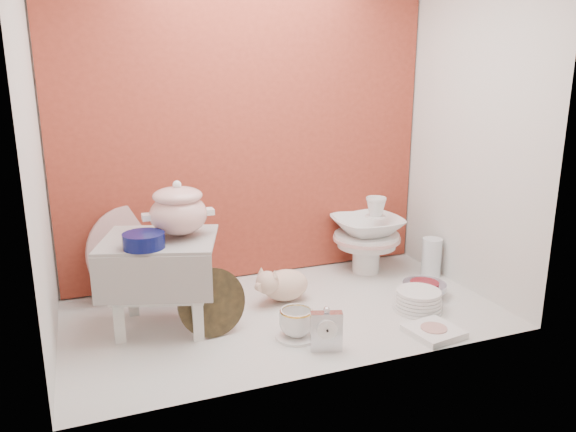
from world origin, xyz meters
name	(u,v)px	position (x,y,z in m)	size (l,w,h in m)	color
ground	(285,313)	(0.00, 0.00, 0.00)	(1.80, 1.80, 0.00)	silver
niche_shell	(269,87)	(0.00, 0.18, 0.93)	(1.86, 1.03, 1.53)	#A23A28
step_stool	(162,283)	(-0.50, 0.06, 0.19)	(0.43, 0.37, 0.37)	silver
soup_tureen	(178,209)	(-0.42, 0.06, 0.48)	(0.26, 0.26, 0.22)	white
cobalt_bowl	(144,241)	(-0.57, -0.04, 0.40)	(0.15, 0.15, 0.06)	#090F4A
floral_platter	(132,252)	(-0.57, 0.44, 0.21)	(0.42, 0.10, 0.41)	silver
blue_white_vase	(164,273)	(-0.45, 0.37, 0.11)	(0.21, 0.21, 0.22)	white
lacquer_tray	(212,303)	(-0.33, -0.08, 0.13)	(0.27, 0.08, 0.27)	black
mantel_clock	(326,329)	(0.03, -0.35, 0.08)	(0.12, 0.04, 0.17)	silver
plush_pig	(285,285)	(0.05, 0.12, 0.08)	(0.26, 0.18, 0.16)	beige
teacup_saucer	(296,336)	(-0.04, -0.22, 0.01)	(0.16, 0.16, 0.01)	white
gold_rim_teacup	(296,322)	(-0.04, -0.22, 0.06)	(0.13, 0.13, 0.11)	white
lattice_dish	(434,331)	(0.47, -0.39, 0.01)	(0.19, 0.19, 0.03)	white
dinner_plate_stack	(418,300)	(0.54, -0.17, 0.04)	(0.21, 0.21, 0.09)	white
crystal_bowl	(424,290)	(0.65, -0.06, 0.03)	(0.20, 0.20, 0.06)	silver
clear_glass_vase	(431,257)	(0.84, 0.15, 0.10)	(0.10, 0.10, 0.19)	silver
porcelain_tower	(367,235)	(0.56, 0.32, 0.19)	(0.34, 0.34, 0.39)	white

